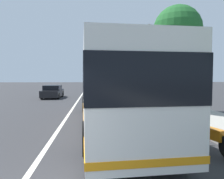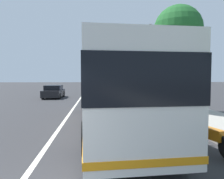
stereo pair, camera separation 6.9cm
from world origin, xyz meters
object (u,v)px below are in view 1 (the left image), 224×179
object	(u,v)px
motorcycle_mid_row	(206,134)
utility_pole	(149,62)
roadside_tree_mid_block	(177,31)
roadside_tree_far_block	(129,65)
coach_bus	(109,86)
car_far_distant	(101,89)
car_behind_bus	(94,87)
car_ahead_same_lane	(53,92)

from	to	relation	value
motorcycle_mid_row	utility_pole	bearing A→B (deg)	-23.84
utility_pole	motorcycle_mid_row	bearing A→B (deg)	171.02
roadside_tree_mid_block	roadside_tree_far_block	distance (m)	18.24
roadside_tree_mid_block	motorcycle_mid_row	bearing A→B (deg)	164.52
coach_bus	roadside_tree_mid_block	xyz separation A→B (m)	(3.25, -4.67, 3.44)
car_far_distant	car_behind_bus	bearing A→B (deg)	6.45
car_behind_bus	roadside_tree_far_block	world-z (taller)	roadside_tree_far_block
coach_bus	motorcycle_mid_row	bearing A→B (deg)	-147.46
car_far_distant	coach_bus	bearing A→B (deg)	178.92
car_ahead_same_lane	utility_pole	xyz separation A→B (m)	(-2.10, -10.51, 3.26)
car_behind_bus	roadside_tree_far_block	bearing A→B (deg)	-133.01
utility_pole	roadside_tree_far_block	bearing A→B (deg)	3.10
car_far_distant	utility_pole	size ratio (longest dim) A/B	0.51
roadside_tree_far_block	roadside_tree_mid_block	bearing A→B (deg)	179.97
coach_bus	car_behind_bus	size ratio (longest dim) A/B	2.72
roadside_tree_mid_block	car_behind_bus	bearing A→B (deg)	12.70
coach_bus	motorcycle_mid_row	size ratio (longest dim) A/B	5.39
car_ahead_same_lane	roadside_tree_mid_block	distance (m)	15.37
utility_pole	roadside_tree_mid_block	bearing A→B (deg)	176.51
car_behind_bus	car_far_distant	xyz separation A→B (m)	(-7.64, -0.87, 0.04)
motorcycle_mid_row	car_behind_bus	xyz separation A→B (m)	(30.11, 3.24, 0.18)
car_ahead_same_lane	car_behind_bus	size ratio (longest dim) A/B	1.00
motorcycle_mid_row	car_far_distant	size ratio (longest dim) A/B	0.56
car_far_distant	roadside_tree_mid_block	bearing A→B (deg)	-164.35
roadside_tree_far_block	car_far_distant	bearing A→B (deg)	122.75
roadside_tree_far_block	utility_pole	size ratio (longest dim) A/B	0.78
car_behind_bus	roadside_tree_far_block	size ratio (longest dim) A/B	0.74
coach_bus	car_ahead_same_lane	xyz separation A→B (m)	(13.99, 5.31, -1.15)
car_ahead_same_lane	car_far_distant	world-z (taller)	car_far_distant
roadside_tree_far_block	utility_pole	world-z (taller)	utility_pole
roadside_tree_mid_block	utility_pole	bearing A→B (deg)	-3.49
motorcycle_mid_row	roadside_tree_mid_block	size ratio (longest dim) A/B	0.33
motorcycle_mid_row	roadside_tree_mid_block	xyz separation A→B (m)	(7.06, -1.95, 4.79)
car_ahead_same_lane	car_behind_bus	world-z (taller)	car_ahead_same_lane
motorcycle_mid_row	car_ahead_same_lane	bearing A→B (deg)	9.40
car_far_distant	motorcycle_mid_row	bearing A→B (deg)	-174.00
motorcycle_mid_row	roadside_tree_mid_block	world-z (taller)	roadside_tree_mid_block
car_ahead_same_lane	utility_pole	size ratio (longest dim) A/B	0.58
car_far_distant	roadside_tree_far_block	bearing A→B (deg)	-57.28
car_behind_bus	car_far_distant	world-z (taller)	car_far_distant
car_ahead_same_lane	utility_pole	bearing A→B (deg)	78.53
coach_bus	roadside_tree_far_block	distance (m)	22.08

